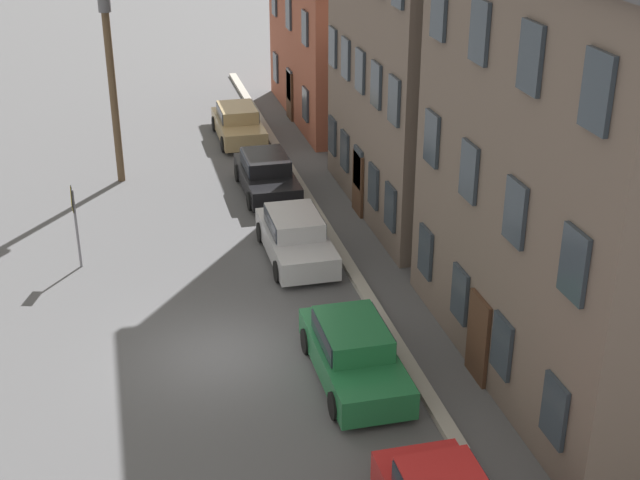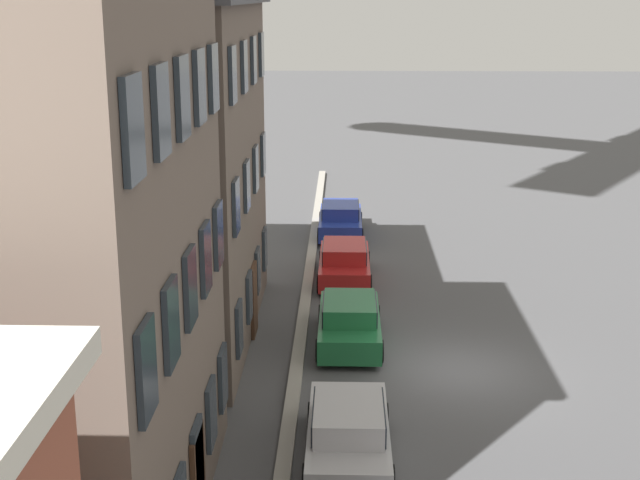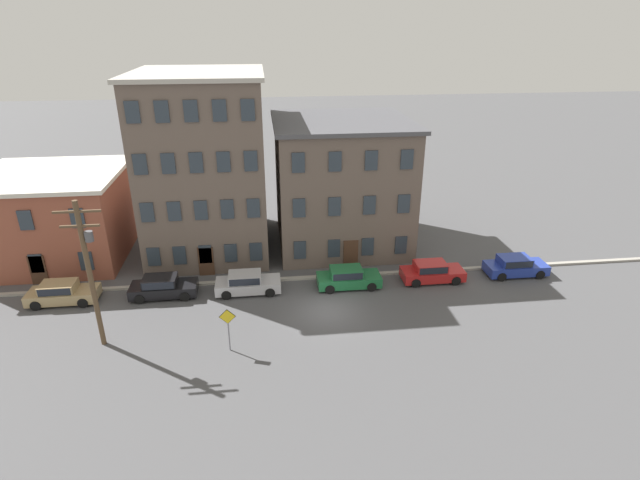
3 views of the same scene
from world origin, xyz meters
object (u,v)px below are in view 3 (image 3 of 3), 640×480
(car_black, at_px, (163,286))
(car_green, at_px, (348,277))
(car_blue, at_px, (515,265))
(caution_sign, at_px, (228,323))
(utility_pole, at_px, (89,268))
(car_tan, at_px, (62,292))
(car_silver, at_px, (247,282))
(car_red, at_px, (432,271))

(car_black, bearing_deg, car_green, -0.79)
(car_black, bearing_deg, car_blue, 0.38)
(car_blue, height_order, caution_sign, caution_sign)
(utility_pole, bearing_deg, car_tan, 127.72)
(car_blue, distance_m, utility_pole, 28.32)
(car_blue, relative_size, caution_sign, 1.63)
(car_tan, xyz_separation_m, utility_pole, (3.99, -5.16, 4.16))
(car_black, xyz_separation_m, caution_sign, (4.75, -6.71, 1.05))
(car_green, height_order, car_blue, same)
(utility_pole, bearing_deg, car_blue, 11.05)
(car_silver, bearing_deg, car_tan, 179.64)
(car_silver, height_order, utility_pole, utility_pole)
(car_green, bearing_deg, car_red, 1.51)
(car_green, distance_m, car_blue, 12.44)
(car_silver, xyz_separation_m, utility_pole, (-8.10, -5.08, 4.16))
(car_tan, bearing_deg, car_blue, 0.39)
(caution_sign, bearing_deg, car_green, 39.82)
(car_tan, xyz_separation_m, car_black, (6.46, 0.05, 0.00))
(utility_pole, bearing_deg, caution_sign, -11.82)
(car_green, xyz_separation_m, utility_pole, (-15.06, -5.03, 4.16))
(car_blue, distance_m, caution_sign, 21.44)
(car_red, xyz_separation_m, utility_pole, (-21.14, -5.19, 4.16))
(car_green, relative_size, car_blue, 1.00)
(car_black, bearing_deg, car_silver, -1.25)
(car_tan, distance_m, car_black, 6.46)
(car_black, relative_size, car_red, 1.00)
(car_red, bearing_deg, car_black, 179.96)
(car_green, relative_size, utility_pole, 0.50)
(car_silver, relative_size, utility_pole, 0.50)
(car_green, xyz_separation_m, car_red, (6.08, 0.16, 0.00))
(car_tan, height_order, car_black, same)
(car_black, distance_m, car_green, 12.59)
(car_red, bearing_deg, car_tan, -179.92)
(car_green, distance_m, caution_sign, 10.26)
(car_tan, relative_size, car_silver, 1.00)
(car_silver, distance_m, caution_sign, 6.73)
(car_red, bearing_deg, caution_sign, -154.31)
(car_tan, height_order, car_blue, same)
(car_black, height_order, caution_sign, caution_sign)
(car_silver, relative_size, car_green, 1.00)
(car_blue, height_order, utility_pole, utility_pole)
(car_black, relative_size, car_silver, 1.00)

